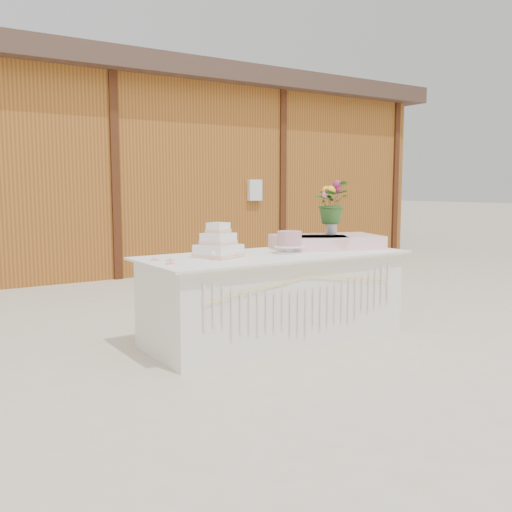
{
  "coord_description": "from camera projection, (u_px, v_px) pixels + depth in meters",
  "views": [
    {
      "loc": [
        -2.89,
        -4.07,
        1.36
      ],
      "look_at": [
        0.0,
        0.3,
        0.72
      ],
      "focal_mm": 40.0,
      "sensor_mm": 36.0,
      "label": 1
    }
  ],
  "objects": [
    {
      "name": "ground",
      "position": [
        274.0,
        339.0,
        5.12
      ],
      "size": [
        80.0,
        80.0,
        0.0
      ],
      "primitive_type": "plane",
      "color": "beige",
      "rests_on": "ground"
    },
    {
      "name": "barn",
      "position": [
        74.0,
        168.0,
        9.87
      ],
      "size": [
        12.6,
        4.6,
        3.3
      ],
      "color": "#985A1F",
      "rests_on": "ground"
    },
    {
      "name": "cake_table",
      "position": [
        275.0,
        297.0,
        5.07
      ],
      "size": [
        2.4,
        1.0,
        0.77
      ],
      "color": "white",
      "rests_on": "ground"
    },
    {
      "name": "wedding_cake",
      "position": [
        218.0,
        246.0,
        4.77
      ],
      "size": [
        0.41,
        0.41,
        0.29
      ],
      "rotation": [
        0.0,
        0.0,
        0.36
      ],
      "color": "white",
      "rests_on": "cake_table"
    },
    {
      "name": "pink_cake_stand",
      "position": [
        289.0,
        241.0,
        5.03
      ],
      "size": [
        0.28,
        0.28,
        0.2
      ],
      "color": "white",
      "rests_on": "cake_table"
    },
    {
      "name": "satin_runner",
      "position": [
        326.0,
        242.0,
        5.47
      ],
      "size": [
        1.13,
        0.86,
        0.13
      ],
      "primitive_type": "cube",
      "rotation": [
        0.0,
        0.0,
        -0.32
      ],
      "color": "#FFD0CD",
      "rests_on": "cake_table"
    },
    {
      "name": "flower_vase",
      "position": [
        331.0,
        227.0,
        5.52
      ],
      "size": [
        0.11,
        0.11,
        0.15
      ],
      "primitive_type": "cylinder",
      "color": "#BBBBC0",
      "rests_on": "satin_runner"
    },
    {
      "name": "bouquet",
      "position": [
        332.0,
        197.0,
        5.49
      ],
      "size": [
        0.44,
        0.4,
        0.41
      ],
      "primitive_type": "imported",
      "rotation": [
        0.0,
        0.0,
        0.26
      ],
      "color": "#326126",
      "rests_on": "flower_vase"
    },
    {
      "name": "loose_flowers",
      "position": [
        165.0,
        261.0,
        4.48
      ],
      "size": [
        0.21,
        0.37,
        0.02
      ],
      "primitive_type": null,
      "rotation": [
        0.0,
        0.0,
        -0.2
      ],
      "color": "pink",
      "rests_on": "cake_table"
    }
  ]
}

